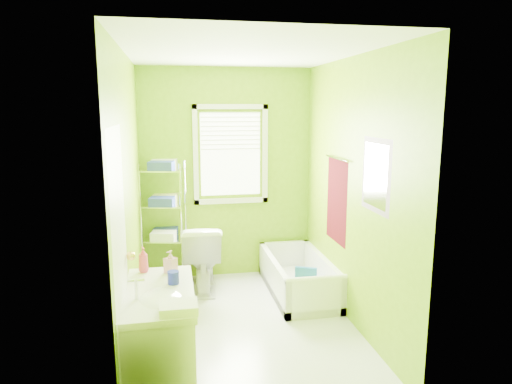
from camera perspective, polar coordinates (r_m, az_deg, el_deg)
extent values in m
plane|color=silver|center=(4.69, -1.26, -16.34)|extent=(2.90, 2.90, 0.00)
cube|color=#6E9B07|center=(5.68, -3.69, 2.20)|extent=(2.10, 0.04, 2.60)
cube|color=#6E9B07|center=(2.88, 3.34, -6.01)|extent=(2.10, 0.04, 2.60)
cube|color=#6E9B07|center=(4.23, -15.52, -1.04)|extent=(0.04, 2.90, 2.60)
cube|color=#6E9B07|center=(4.55, 11.84, -0.08)|extent=(0.04, 2.90, 2.60)
cube|color=white|center=(4.21, -1.41, 17.07)|extent=(2.10, 2.90, 0.04)
cube|color=white|center=(5.65, -3.20, 4.71)|extent=(0.74, 0.01, 1.01)
cube|color=white|center=(5.71, -3.12, -1.10)|extent=(0.92, 0.05, 0.06)
cube|color=white|center=(5.60, -3.23, 10.61)|extent=(0.92, 0.05, 0.06)
cube|color=white|center=(5.59, -7.56, 4.58)|extent=(0.06, 0.05, 1.22)
cube|color=white|center=(5.70, 1.13, 4.78)|extent=(0.06, 0.05, 1.22)
cube|color=white|center=(5.60, -3.20, 7.64)|extent=(0.72, 0.02, 0.50)
cube|color=white|center=(3.35, -16.48, -9.48)|extent=(0.02, 0.80, 2.00)
sphere|color=gold|center=(3.65, -15.37, -7.72)|extent=(0.07, 0.07, 0.07)
cube|color=#49080D|center=(4.89, 10.06, -1.08)|extent=(0.02, 0.58, 0.90)
cylinder|color=silver|center=(4.82, 10.06, 4.17)|extent=(0.02, 0.62, 0.02)
cube|color=#CC5972|center=(4.01, 14.78, 2.00)|extent=(0.02, 0.54, 0.64)
cube|color=white|center=(4.00, 14.68, 2.00)|extent=(0.01, 0.44, 0.54)
cube|color=white|center=(5.44, 5.25, -11.93)|extent=(0.65, 1.39, 0.09)
cube|color=white|center=(5.31, 2.20, -10.58)|extent=(0.06, 1.39, 0.42)
cube|color=white|center=(5.46, 8.26, -10.08)|extent=(0.06, 1.39, 0.42)
cube|color=white|center=(4.80, 7.48, -13.07)|extent=(0.65, 0.06, 0.42)
cube|color=white|center=(5.98, 3.54, -8.14)|extent=(0.65, 0.06, 0.42)
cylinder|color=white|center=(4.72, 7.54, -10.75)|extent=(0.65, 0.06, 0.06)
cylinder|color=#135EB3|center=(5.18, 6.05, -12.20)|extent=(0.35, 0.35, 0.06)
cylinder|color=yellow|center=(5.16, 6.06, -11.62)|extent=(0.33, 0.33, 0.05)
cube|color=#135EB3|center=(5.26, 6.25, -10.51)|extent=(0.24, 0.14, 0.23)
imported|color=white|center=(5.43, -6.61, -8.01)|extent=(0.52, 0.82, 0.80)
cube|color=white|center=(3.73, -11.89, -17.79)|extent=(0.50, 1.00, 0.72)
cube|color=white|center=(3.57, -12.13, -12.30)|extent=(0.53, 1.03, 0.05)
ellipsoid|color=white|center=(3.45, -11.84, -13.24)|extent=(0.34, 0.45, 0.12)
cylinder|color=silver|center=(3.42, -14.73, -11.76)|extent=(0.03, 0.03, 0.16)
cylinder|color=silver|center=(3.39, -14.79, -10.66)|extent=(0.12, 0.02, 0.02)
imported|color=#CE3C65|center=(3.92, -13.91, -8.21)|extent=(0.10, 0.10, 0.21)
imported|color=#C780A6|center=(3.86, -10.64, -8.57)|extent=(0.12, 0.12, 0.19)
cylinder|color=#1820A0|center=(3.64, -10.29, -10.48)|extent=(0.09, 0.09, 0.10)
cube|color=white|center=(3.18, -9.64, -14.06)|extent=(0.25, 0.20, 0.06)
cylinder|color=silver|center=(5.50, -14.17, -4.26)|extent=(0.02, 0.02, 1.49)
cylinder|color=silver|center=(5.77, -13.41, -3.54)|extent=(0.02, 0.02, 1.49)
cylinder|color=silver|center=(5.39, -9.31, -4.37)|extent=(0.02, 0.02, 1.49)
cylinder|color=silver|center=(5.67, -8.77, -3.63)|extent=(0.02, 0.02, 1.49)
cube|color=silver|center=(5.76, -11.21, -9.80)|extent=(0.55, 0.40, 0.02)
cube|color=silver|center=(5.63, -11.36, -5.79)|extent=(0.55, 0.40, 0.02)
cube|color=silver|center=(5.53, -11.52, -1.60)|extent=(0.55, 0.40, 0.02)
cube|color=silver|center=(5.45, -11.68, 2.72)|extent=(0.55, 0.40, 0.02)
cube|color=#283F94|center=(5.35, -11.77, 3.22)|extent=(0.31, 0.24, 0.10)
cube|color=white|center=(5.55, -11.41, 3.49)|extent=(0.31, 0.24, 0.10)
cube|color=#283F94|center=(5.42, -11.67, -1.19)|extent=(0.31, 0.24, 0.10)
cube|color=#FCFA9A|center=(5.62, -11.26, -0.76)|extent=(0.31, 0.24, 0.10)
cube|color=white|center=(5.54, -11.50, -5.40)|extent=(0.31, 0.24, 0.10)
cube|color=#283F94|center=(5.73, -11.22, -4.87)|extent=(0.31, 0.24, 0.10)
cube|color=pink|center=(5.66, -8.81, -8.38)|extent=(0.08, 0.26, 0.47)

